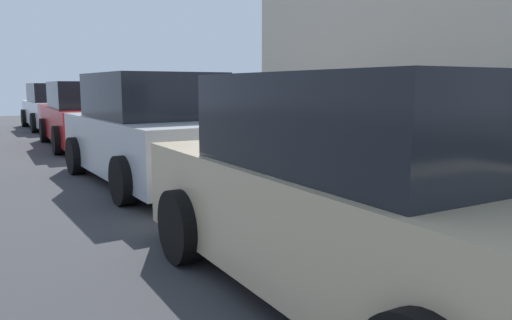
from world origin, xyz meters
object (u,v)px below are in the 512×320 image
(suitcase_maroon_0, at_px, (477,182))
(parked_car_silver_1, at_px, (153,132))
(suitcase_olive_1, at_px, (443,167))
(suitcase_olive_8, at_px, (285,143))
(parked_car_red_2, at_px, (87,116))
(suitcase_silver_5, at_px, (339,152))
(suitcase_red_9, at_px, (271,139))
(fire_hydrant, at_px, (248,132))
(suitcase_red_2, at_px, (410,164))
(suitcase_black_6, at_px, (315,149))
(suitcase_maroon_7, at_px, (300,147))
(parked_car_white_3, at_px, (56,107))
(parked_car_beige_0, at_px, (369,195))
(bollard_post, at_px, (231,130))
(suitcase_teal_4, at_px, (353,162))
(suitcase_navy_3, at_px, (382,161))

(suitcase_maroon_0, height_order, parked_car_silver_1, parked_car_silver_1)
(suitcase_olive_1, height_order, parked_car_silver_1, parked_car_silver_1)
(suitcase_olive_8, xyz_separation_m, parked_car_red_2, (5.33, 2.49, 0.28))
(parked_car_red_2, bearing_deg, suitcase_silver_5, -159.44)
(suitcase_red_9, distance_m, fire_hydrant, 0.91)
(suitcase_red_2, xyz_separation_m, parked_car_silver_1, (2.95, 2.56, 0.30))
(suitcase_olive_1, xyz_separation_m, suitcase_black_6, (2.55, 0.09, -0.06))
(suitcase_maroon_0, bearing_deg, suitcase_red_2, -3.63)
(suitcase_maroon_0, distance_m, suitcase_maroon_7, 3.56)
(parked_car_red_2, height_order, parked_car_white_3, parked_car_red_2)
(parked_car_beige_0, height_order, parked_car_white_3, parked_car_beige_0)
(suitcase_maroon_0, distance_m, bollard_post, 6.01)
(suitcase_red_2, relative_size, suitcase_black_6, 1.08)
(suitcase_maroon_0, bearing_deg, fire_hydrant, 0.03)
(suitcase_maroon_0, relative_size, suitcase_red_9, 0.91)
(suitcase_red_9, xyz_separation_m, parked_car_silver_1, (-0.57, 2.50, 0.30))
(suitcase_teal_4, distance_m, parked_car_white_3, 13.44)
(suitcase_navy_3, height_order, parked_car_beige_0, parked_car_beige_0)
(suitcase_maroon_7, bearing_deg, suitcase_maroon_0, 179.97)
(suitcase_silver_5, relative_size, suitcase_maroon_7, 1.43)
(suitcase_black_6, bearing_deg, parked_car_silver_1, 69.42)
(suitcase_navy_3, xyz_separation_m, bollard_post, (4.41, 0.22, 0.11))
(suitcase_navy_3, distance_m, suitcase_red_9, 3.00)
(suitcase_teal_4, relative_size, parked_car_beige_0, 0.18)
(suitcase_maroon_0, xyz_separation_m, parked_car_white_3, (15.28, 2.50, 0.31))
(parked_car_red_2, bearing_deg, parked_car_beige_0, 180.00)
(suitcase_teal_4, bearing_deg, suitcase_maroon_7, -2.55)
(suitcase_navy_3, relative_size, fire_hydrant, 1.20)
(suitcase_red_9, bearing_deg, suitcase_maroon_7, 179.74)
(suitcase_navy_3, bearing_deg, parked_car_white_3, 10.60)
(suitcase_navy_3, height_order, bollard_post, suitcase_navy_3)
(suitcase_maroon_0, bearing_deg, bollard_post, 1.46)
(suitcase_maroon_0, height_order, suitcase_silver_5, suitcase_silver_5)
(suitcase_red_2, xyz_separation_m, suitcase_maroon_7, (2.49, 0.07, -0.05))
(suitcase_olive_8, height_order, parked_car_red_2, parked_car_red_2)
(suitcase_teal_4, bearing_deg, parked_car_red_2, 18.30)
(suitcase_silver_5, relative_size, bollard_post, 1.10)
(suitcase_red_2, xyz_separation_m, bollard_post, (4.94, 0.22, 0.08))
(suitcase_teal_4, bearing_deg, suitcase_red_9, -1.62)
(suitcase_silver_5, height_order, suitcase_olive_8, suitcase_silver_5)
(suitcase_olive_1, xyz_separation_m, suitcase_olive_8, (3.54, 0.07, -0.05))
(suitcase_maroon_7, xyz_separation_m, suitcase_olive_8, (0.52, 0.00, 0.03))
(suitcase_silver_5, height_order, fire_hydrant, suitcase_silver_5)
(suitcase_navy_3, distance_m, bollard_post, 4.42)
(suitcase_maroon_0, xyz_separation_m, parked_car_beige_0, (-1.02, 2.50, 0.32))
(suitcase_olive_8, height_order, parked_car_white_3, parked_car_white_3)
(suitcase_maroon_7, bearing_deg, parked_car_beige_0, 151.40)
(suitcase_maroon_0, height_order, parked_car_beige_0, parked_car_beige_0)
(suitcase_maroon_7, relative_size, parked_car_beige_0, 0.15)
(parked_car_white_3, bearing_deg, suitcase_black_6, -168.51)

